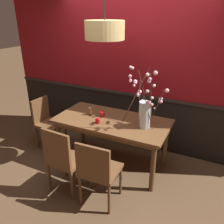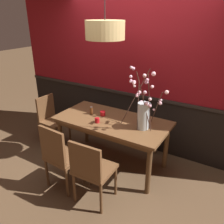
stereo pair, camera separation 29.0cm
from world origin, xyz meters
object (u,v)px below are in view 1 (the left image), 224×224
Objects in this scene: vase_with_blossoms at (145,111)px; candle_holder_nearer_center at (102,114)px; chair_far_side_right at (147,117)px; chair_near_side_right at (98,169)px; dining_table at (112,125)px; condiment_bottle at (90,111)px; candle_holder_nearer_edge at (98,121)px; chair_near_side_left at (63,157)px; chair_head_west_end at (47,120)px; chair_far_side_left at (119,111)px; pendant_lamp at (105,30)px.

candle_holder_nearer_center is (-0.70, 0.06, -0.20)m from vase_with_blossoms.
chair_near_side_right is at bearing -92.01° from chair_far_side_right.
condiment_bottle is (-0.39, 0.01, 0.15)m from dining_table.
condiment_bottle is (-0.25, 0.20, 0.02)m from candle_holder_nearer_edge.
dining_table is 20.10× the size of candle_holder_nearer_center.
chair_near_side_left is 1.16× the size of vase_with_blossoms.
chair_near_side_right reaches higher than chair_head_west_end.
chair_far_side_left is at bearing 94.66° from candle_holder_nearer_center.
candle_holder_nearer_edge is (0.16, 0.65, 0.28)m from chair_near_side_left.
candle_holder_nearer_edge is (-0.36, 0.66, 0.29)m from chair_near_side_right.
vase_with_blossoms is 0.91m from condiment_bottle.
candle_holder_nearer_edge is at bearing -99.10° from pendant_lamp.
candle_holder_nearer_edge reaches higher than dining_table.
chair_far_side_left reaches higher than candle_holder_nearer_edge.
candle_holder_nearer_edge is at bearing 118.85° from chair_near_side_right.
condiment_bottle reaches higher than chair_head_west_end.
chair_head_west_end is 1.19m from candle_holder_nearer_edge.
chair_near_side_right is at bearing -75.18° from dining_table.
chair_far_side_right is at bearing 65.13° from pendant_lamp.
chair_head_west_end is (-0.98, 0.83, -0.03)m from chair_near_side_left.
chair_far_side_left is at bearing 106.09° from chair_near_side_right.
chair_near_side_right is 1.02× the size of chair_head_west_end.
vase_with_blossoms is 0.73m from candle_holder_nearer_center.
dining_table is 1.29m from chair_head_west_end.
chair_far_side_right is at bearing 51.14° from condiment_bottle.
chair_head_west_end is at bearing -176.41° from candle_holder_nearer_center.
vase_with_blossoms is (0.50, -0.01, 0.33)m from dining_table.
chair_head_west_end is at bearing 139.71° from chair_near_side_left.
vase_with_blossoms is at bearing 16.40° from candle_holder_nearer_edge.
candle_holder_nearer_edge is at bearing -112.13° from chair_far_side_right.
chair_far_side_right is 12.20× the size of candle_holder_nearer_edge.
chair_near_side_right reaches higher than candle_holder_nearer_center.
chair_near_side_right is 7.06× the size of condiment_bottle.
candle_holder_nearer_center is (1.07, 0.07, 0.31)m from chair_head_west_end.
candle_holder_nearer_center is (0.09, 0.90, 0.28)m from chair_near_side_left.
candle_holder_nearer_center is at bearing -85.34° from chair_far_side_left.
candle_holder_nearer_center reaches higher than dining_table.
chair_head_west_end is 1.12m from candle_holder_nearer_center.
chair_near_side_left is (-0.03, -1.69, 0.00)m from chair_far_side_left.
chair_near_side_left is at bearing -102.61° from pendant_lamp.
chair_far_side_right is 0.97m from candle_holder_nearer_center.
chair_near_side_right is 0.80m from candle_holder_nearer_edge.
pendant_lamp reaches higher than candle_holder_nearer_center.
chair_near_side_left is 0.94m from candle_holder_nearer_center.
vase_with_blossoms is (0.80, 0.84, 0.48)m from chair_near_side_left.
chair_far_side_right reaches higher than chair_near_side_right.
chair_head_west_end is 11.90× the size of candle_holder_nearer_edge.
candle_holder_nearer_edge is at bearing 76.36° from chair_near_side_left.
dining_table is at bearing -0.48° from pendant_lamp.
condiment_bottle is (-0.12, -0.84, 0.31)m from chair_far_side_left.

